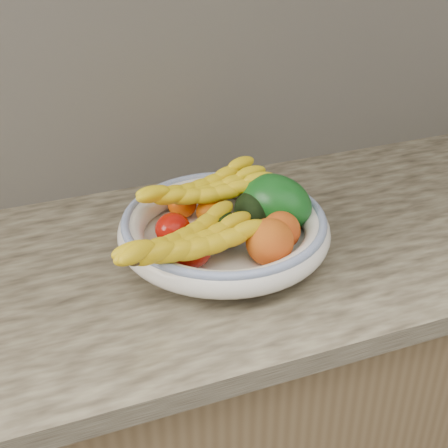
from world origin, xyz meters
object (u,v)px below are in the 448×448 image
Objects in this scene: banana_bunch_back at (204,193)px; banana_bunch_front at (188,246)px; fruit_bowl at (224,229)px; green_mango at (274,202)px.

banana_bunch_back is 0.96× the size of banana_bunch_front.
fruit_bowl is 0.11m from green_mango.
fruit_bowl is 2.58× the size of green_mango.
green_mango reaches higher than banana_bunch_back.
banana_bunch_back is (-0.01, 0.08, 0.04)m from fruit_bowl.
banana_bunch_back is (-0.12, 0.06, 0.01)m from green_mango.
banana_bunch_back is at bearing 118.61° from green_mango.
fruit_bowl is 0.09m from banana_bunch_back.
green_mango is 0.54× the size of banana_bunch_back.
banana_bunch_back is 0.18m from banana_bunch_front.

